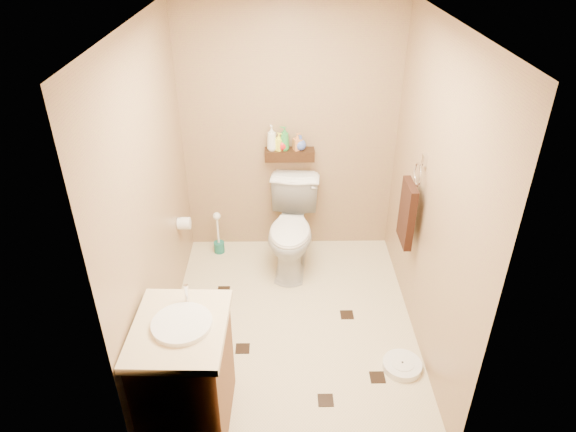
{
  "coord_description": "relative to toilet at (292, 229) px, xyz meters",
  "views": [
    {
      "loc": [
        -0.08,
        -3.21,
        2.97
      ],
      "look_at": [
        -0.03,
        0.25,
        0.91
      ],
      "focal_mm": 32.0,
      "sensor_mm": 36.0,
      "label": 1
    }
  ],
  "objects": [
    {
      "name": "ground",
      "position": [
        -0.02,
        -0.83,
        -0.42
      ],
      "size": [
        2.5,
        2.5,
        0.0
      ],
      "primitive_type": "plane",
      "color": "beige",
      "rests_on": "ground"
    },
    {
      "name": "bottle_d",
      "position": [
        -0.06,
        0.34,
        0.77
      ],
      "size": [
        0.1,
        0.1,
        0.22
      ],
      "primitive_type": "imported",
      "rotation": [
        0.0,
        0.0,
        4.6
      ],
      "color": "green",
      "rests_on": "wall_shelf"
    },
    {
      "name": "wall_left",
      "position": [
        -1.02,
        -0.83,
        0.78
      ],
      "size": [
        0.04,
        2.5,
        2.4
      ],
      "primitive_type": "cube",
      "color": "#9D745A",
      "rests_on": "ground"
    },
    {
      "name": "bottle_a",
      "position": [
        -0.18,
        0.34,
        0.77
      ],
      "size": [
        0.11,
        0.11,
        0.23
      ],
      "primitive_type": "imported",
      "rotation": [
        0.0,
        0.0,
        3.44
      ],
      "color": "white",
      "rests_on": "wall_shelf"
    },
    {
      "name": "bottle_e",
      "position": [
        0.05,
        0.34,
        0.73
      ],
      "size": [
        0.1,
        0.09,
        0.16
      ],
      "primitive_type": "imported",
      "rotation": [
        0.0,
        0.0,
        1.96
      ],
      "color": "#D68347",
      "rests_on": "wall_shelf"
    },
    {
      "name": "floor_accents",
      "position": [
        0.03,
        -0.91,
        -0.41
      ],
      "size": [
        1.34,
        1.5,
        0.01
      ],
      "color": "black",
      "rests_on": "ground"
    },
    {
      "name": "toilet_brush",
      "position": [
        -0.73,
        0.24,
        -0.25
      ],
      "size": [
        0.11,
        0.11,
        0.46
      ],
      "color": "#1A6A5C",
      "rests_on": "ground"
    },
    {
      "name": "wall_shelf",
      "position": [
        -0.02,
        0.34,
        0.6
      ],
      "size": [
        0.46,
        0.14,
        0.1
      ],
      "primitive_type": "cube",
      "color": "#381F0F",
      "rests_on": "wall_back"
    },
    {
      "name": "wall_front",
      "position": [
        -0.02,
        -2.08,
        0.78
      ],
      "size": [
        2.0,
        0.04,
        2.4
      ],
      "primitive_type": "cube",
      "color": "#9D745A",
      "rests_on": "ground"
    },
    {
      "name": "wall_right",
      "position": [
        0.98,
        -0.83,
        0.78
      ],
      "size": [
        0.04,
        2.5,
        2.4
      ],
      "primitive_type": "cube",
      "color": "#9D745A",
      "rests_on": "ground"
    },
    {
      "name": "bottle_b",
      "position": [
        -0.12,
        0.34,
        0.74
      ],
      "size": [
        0.11,
        0.1,
        0.17
      ],
      "primitive_type": "imported",
      "rotation": [
        0.0,
        0.0,
        0.93
      ],
      "color": "#FFFD35",
      "rests_on": "wall_shelf"
    },
    {
      "name": "vanity",
      "position": [
        -0.72,
        -1.74,
        0.02
      ],
      "size": [
        0.59,
        0.7,
        0.97
      ],
      "rotation": [
        0.0,
        0.0,
        -0.03
      ],
      "color": "brown",
      "rests_on": "ground"
    },
    {
      "name": "toilet",
      "position": [
        0.0,
        0.0,
        0.0
      ],
      "size": [
        0.55,
        0.86,
        0.83
      ],
      "primitive_type": "imported",
      "rotation": [
        0.0,
        0.0,
        -0.1
      ],
      "color": "white",
      "rests_on": "ground"
    },
    {
      "name": "wall_back",
      "position": [
        -0.02,
        0.42,
        0.78
      ],
      "size": [
        2.0,
        0.04,
        2.4
      ],
      "primitive_type": "cube",
      "color": "#9D745A",
      "rests_on": "ground"
    },
    {
      "name": "toilet_paper",
      "position": [
        -0.96,
        -0.18,
        0.19
      ],
      "size": [
        0.12,
        0.11,
        0.12
      ],
      "color": "white",
      "rests_on": "wall_left"
    },
    {
      "name": "bottle_f",
      "position": [
        0.08,
        0.34,
        0.72
      ],
      "size": [
        0.12,
        0.12,
        0.14
      ],
      "primitive_type": "imported",
      "rotation": [
        0.0,
        0.0,
        4.62
      ],
      "color": "#475EB1",
      "rests_on": "wall_shelf"
    },
    {
      "name": "bathroom_scale",
      "position": [
        0.8,
        -1.32,
        -0.39
      ],
      "size": [
        0.33,
        0.33,
        0.06
      ],
      "rotation": [
        0.0,
        0.0,
        -0.15
      ],
      "color": "white",
      "rests_on": "ground"
    },
    {
      "name": "towel_ring",
      "position": [
        0.9,
        -0.58,
        0.53
      ],
      "size": [
        0.12,
        0.3,
        0.76
      ],
      "color": "silver",
      "rests_on": "wall_right"
    },
    {
      "name": "ceiling",
      "position": [
        -0.02,
        -0.83,
        1.98
      ],
      "size": [
        2.0,
        2.5,
        0.02
      ],
      "primitive_type": "cube",
      "color": "silver",
      "rests_on": "wall_back"
    },
    {
      "name": "bottle_c",
      "position": [
        -0.09,
        0.34,
        0.72
      ],
      "size": [
        0.13,
        0.13,
        0.14
      ],
      "primitive_type": "imported",
      "rotation": [
        0.0,
        0.0,
        4.95
      ],
      "color": "red",
      "rests_on": "wall_shelf"
    }
  ]
}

